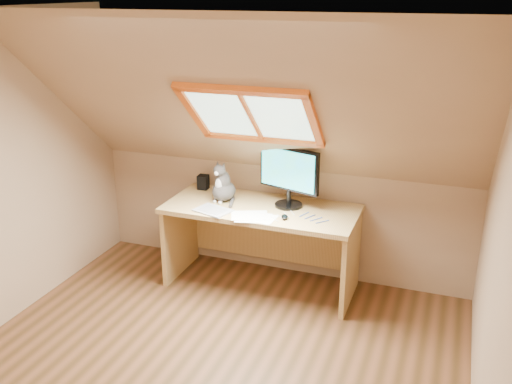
% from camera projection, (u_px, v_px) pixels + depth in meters
% --- Properties ---
extents(ground, '(3.50, 3.50, 0.00)m').
position_uv_depth(ground, '(199.00, 379.00, 3.90)').
color(ground, brown).
rests_on(ground, ground).
extents(room_shell, '(3.52, 3.52, 2.41)m').
position_uv_depth(room_shell, '(184.00, 186.00, 3.33)').
color(room_shell, tan).
rests_on(room_shell, ground).
extents(desk, '(1.65, 0.72, 0.75)m').
position_uv_depth(desk, '(264.00, 228.00, 5.02)').
color(desk, tan).
rests_on(desk, ground).
extents(monitor, '(0.55, 0.24, 0.52)m').
position_uv_depth(monitor, '(289.00, 173.00, 4.79)').
color(monitor, black).
rests_on(monitor, desk).
extents(cat, '(0.25, 0.28, 0.37)m').
position_uv_depth(cat, '(223.00, 186.00, 4.98)').
color(cat, '#494440').
rests_on(cat, desk).
extents(desk_speaker, '(0.10, 0.10, 0.13)m').
position_uv_depth(desk_speaker, '(203.00, 182.00, 5.29)').
color(desk_speaker, black).
rests_on(desk_speaker, desk).
extents(graphics_tablet, '(0.34, 0.29, 0.01)m').
position_uv_depth(graphics_tablet, '(213.00, 211.00, 4.78)').
color(graphics_tablet, '#B2B2B7').
rests_on(graphics_tablet, desk).
extents(mouse, '(0.08, 0.11, 0.03)m').
position_uv_depth(mouse, '(285.00, 217.00, 4.62)').
color(mouse, black).
rests_on(mouse, desk).
extents(papers, '(0.35, 0.30, 0.01)m').
position_uv_depth(papers, '(248.00, 217.00, 4.65)').
color(papers, white).
rests_on(papers, desk).
extents(cables, '(0.51, 0.26, 0.01)m').
position_uv_depth(cables, '(301.00, 217.00, 4.64)').
color(cables, silver).
rests_on(cables, desk).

